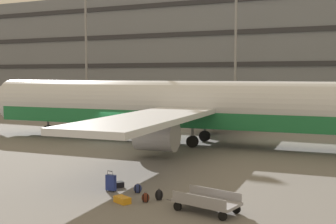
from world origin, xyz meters
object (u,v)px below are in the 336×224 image
(backpack_teal, at_px, (146,198))
(backpack_silver, at_px, (159,195))
(suitcase_navy, at_px, (122,200))
(suitcase_scuffed, at_px, (111,183))
(backpack_large, at_px, (138,189))
(airliner, at_px, (187,107))
(baggage_cart, at_px, (207,202))
(suitcase_upright, at_px, (116,185))

(backpack_teal, relative_size, backpack_silver, 0.87)
(suitcase_navy, bearing_deg, suitcase_scuffed, 135.90)
(suitcase_navy, bearing_deg, backpack_large, 95.47)
(airliner, bearing_deg, backpack_large, -76.56)
(airliner, xyz_separation_m, baggage_cart, (7.39, -16.01, -2.52))
(suitcase_navy, height_order, backpack_silver, backpack_silver)
(airliner, bearing_deg, backpack_teal, -74.03)
(backpack_silver, bearing_deg, backpack_large, 155.22)
(suitcase_scuffed, distance_m, backpack_large, 1.35)
(airliner, distance_m, suitcase_scuffed, 15.29)
(airliner, distance_m, backpack_large, 15.32)
(suitcase_upright, height_order, backpack_silver, backpack_silver)
(backpack_teal, xyz_separation_m, backpack_large, (-1.03, 1.18, 0.01))
(backpack_teal, distance_m, baggage_cart, 2.87)
(backpack_large, distance_m, baggage_cart, 4.12)
(airliner, distance_m, baggage_cart, 17.81)
(suitcase_navy, relative_size, baggage_cart, 0.26)
(baggage_cart, bearing_deg, suitcase_scuffed, 168.14)
(suitcase_upright, relative_size, backpack_silver, 1.44)
(suitcase_upright, height_order, backpack_teal, backpack_teal)
(backpack_teal, height_order, baggage_cart, baggage_cart)
(airliner, relative_size, backpack_teal, 86.59)
(backpack_large, bearing_deg, suitcase_navy, -84.53)
(backpack_teal, bearing_deg, airliner, 105.97)
(backpack_large, bearing_deg, airliner, 103.44)
(suitcase_scuffed, bearing_deg, backpack_silver, -8.40)
(airliner, bearing_deg, suitcase_scuffed, -81.62)
(suitcase_upright, relative_size, backpack_teal, 1.66)
(suitcase_upright, height_order, suitcase_scuffed, suitcase_scuffed)
(backpack_teal, bearing_deg, baggage_cart, -3.34)
(backpack_teal, bearing_deg, suitcase_navy, -150.27)
(backpack_teal, distance_m, backpack_large, 1.57)
(backpack_silver, xyz_separation_m, baggage_cart, (2.46, -0.69, 0.19))
(suitcase_scuffed, xyz_separation_m, backpack_teal, (2.34, -0.92, -0.22))
(backpack_silver, bearing_deg, airliner, 107.83)
(suitcase_scuffed, xyz_separation_m, suitcase_navy, (1.47, -1.42, -0.28))
(suitcase_scuffed, xyz_separation_m, backpack_large, (1.31, 0.26, -0.21))
(suitcase_upright, xyz_separation_m, suitcase_navy, (1.60, -2.13, 0.00))
(airliner, xyz_separation_m, backpack_silver, (4.93, -15.32, -2.71))
(suitcase_navy, distance_m, baggage_cart, 3.75)
(suitcase_upright, height_order, baggage_cart, baggage_cart)
(airliner, distance_m, suitcase_navy, 16.98)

